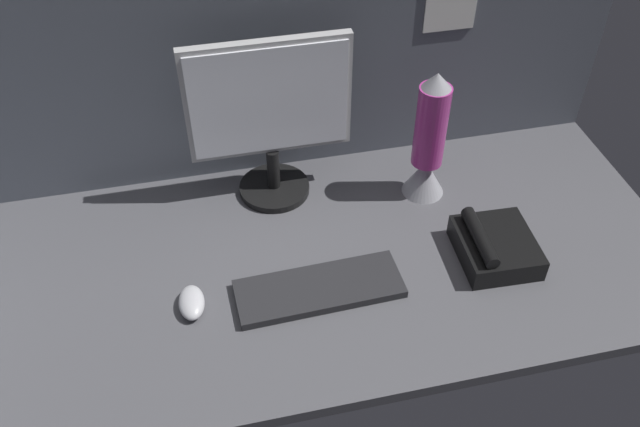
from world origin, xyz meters
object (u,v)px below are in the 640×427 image
at_px(desk_phone, 494,246).
at_px(lava_lamp, 428,146).
at_px(mouse, 192,303).
at_px(keyboard, 319,289).
at_px(monitor, 270,115).

bearing_deg(desk_phone, lava_lamp, 108.09).
relative_size(lava_lamp, desk_phone, 1.77).
relative_size(mouse, desk_phone, 0.49).
bearing_deg(keyboard, mouse, 174.71).
relative_size(keyboard, mouse, 3.85).
bearing_deg(desk_phone, monitor, 142.73).
distance_m(keyboard, desk_phone, 0.42).
distance_m(monitor, mouse, 0.48).
bearing_deg(keyboard, monitor, 94.12).
bearing_deg(mouse, monitor, 56.88).
distance_m(lava_lamp, desk_phone, 0.29).
xyz_separation_m(keyboard, desk_phone, (0.42, 0.02, 0.02)).
bearing_deg(lava_lamp, mouse, -157.30).
distance_m(mouse, desk_phone, 0.70).
xyz_separation_m(keyboard, mouse, (-0.28, 0.02, 0.01)).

